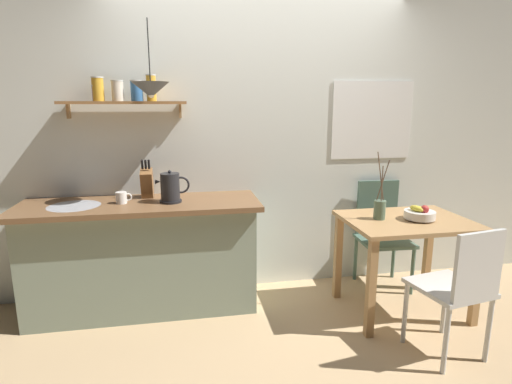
{
  "coord_description": "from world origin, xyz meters",
  "views": [
    {
      "loc": [
        -0.67,
        -2.86,
        1.64
      ],
      "look_at": [
        -0.1,
        0.25,
        0.95
      ],
      "focal_mm": 28.61,
      "sensor_mm": 36.0,
      "label": 1
    }
  ],
  "objects_px": {
    "dining_table": "(405,235)",
    "twig_vase": "(380,208)",
    "dining_chair_near": "(459,285)",
    "knife_block": "(147,182)",
    "dining_chair_far": "(381,229)",
    "pendant_lamp": "(151,90)",
    "fruit_bowl": "(420,214)",
    "electric_kettle": "(171,188)",
    "coffee_mug_by_sink": "(122,198)"
  },
  "relations": [
    {
      "from": "dining_chair_far",
      "to": "knife_block",
      "type": "distance_m",
      "value": 2.1
    },
    {
      "from": "dining_chair_far",
      "to": "fruit_bowl",
      "type": "bearing_deg",
      "value": -88.74
    },
    {
      "from": "dining_chair_near",
      "to": "dining_chair_far",
      "type": "bearing_deg",
      "value": 86.84
    },
    {
      "from": "fruit_bowl",
      "to": "knife_block",
      "type": "bearing_deg",
      "value": 163.84
    },
    {
      "from": "dining_chair_near",
      "to": "fruit_bowl",
      "type": "bearing_deg",
      "value": 82.83
    },
    {
      "from": "dining_chair_far",
      "to": "fruit_bowl",
      "type": "relative_size",
      "value": 4.11
    },
    {
      "from": "dining_chair_near",
      "to": "electric_kettle",
      "type": "xyz_separation_m",
      "value": [
        -1.79,
        1.01,
        0.49
      ]
    },
    {
      "from": "electric_kettle",
      "to": "knife_block",
      "type": "bearing_deg",
      "value": 134.02
    },
    {
      "from": "dining_chair_near",
      "to": "coffee_mug_by_sink",
      "type": "relative_size",
      "value": 7.49
    },
    {
      "from": "dining_table",
      "to": "dining_chair_far",
      "type": "height_order",
      "value": "dining_chair_far"
    },
    {
      "from": "dining_table",
      "to": "twig_vase",
      "type": "distance_m",
      "value": 0.3
    },
    {
      "from": "dining_chair_far",
      "to": "pendant_lamp",
      "type": "relative_size",
      "value": 1.75
    },
    {
      "from": "dining_table",
      "to": "twig_vase",
      "type": "xyz_separation_m",
      "value": [
        -0.21,
        0.04,
        0.21
      ]
    },
    {
      "from": "dining_chair_far",
      "to": "pendant_lamp",
      "type": "bearing_deg",
      "value": -174.45
    },
    {
      "from": "dining_chair_far",
      "to": "coffee_mug_by_sink",
      "type": "xyz_separation_m",
      "value": [
        -2.22,
        -0.13,
        0.42
      ]
    },
    {
      "from": "twig_vase",
      "to": "coffee_mug_by_sink",
      "type": "height_order",
      "value": "twig_vase"
    },
    {
      "from": "twig_vase",
      "to": "coffee_mug_by_sink",
      "type": "xyz_separation_m",
      "value": [
        -1.94,
        0.35,
        0.09
      ]
    },
    {
      "from": "dining_chair_far",
      "to": "twig_vase",
      "type": "xyz_separation_m",
      "value": [
        -0.28,
        -0.48,
        0.33
      ]
    },
    {
      "from": "dining_chair_near",
      "to": "knife_block",
      "type": "xyz_separation_m",
      "value": [
        -1.98,
        1.2,
        0.5
      ]
    },
    {
      "from": "dining_table",
      "to": "dining_chair_far",
      "type": "relative_size",
      "value": 0.99
    },
    {
      "from": "dining_chair_near",
      "to": "coffee_mug_by_sink",
      "type": "distance_m",
      "value": 2.43
    },
    {
      "from": "coffee_mug_by_sink",
      "to": "pendant_lamp",
      "type": "bearing_deg",
      "value": -13.3
    },
    {
      "from": "dining_chair_near",
      "to": "twig_vase",
      "type": "distance_m",
      "value": 0.8
    },
    {
      "from": "dining_chair_far",
      "to": "coffee_mug_by_sink",
      "type": "distance_m",
      "value": 2.26
    },
    {
      "from": "electric_kettle",
      "to": "coffee_mug_by_sink",
      "type": "relative_size",
      "value": 2.15
    },
    {
      "from": "electric_kettle",
      "to": "knife_block",
      "type": "xyz_separation_m",
      "value": [
        -0.19,
        0.2,
        0.01
      ]
    },
    {
      "from": "electric_kettle",
      "to": "coffee_mug_by_sink",
      "type": "height_order",
      "value": "electric_kettle"
    },
    {
      "from": "twig_vase",
      "to": "electric_kettle",
      "type": "xyz_separation_m",
      "value": [
        -1.57,
        0.32,
        0.15
      ]
    },
    {
      "from": "fruit_bowl",
      "to": "coffee_mug_by_sink",
      "type": "xyz_separation_m",
      "value": [
        -2.23,
        0.43,
        0.12
      ]
    },
    {
      "from": "knife_block",
      "to": "dining_chair_near",
      "type": "bearing_deg",
      "value": -31.33
    },
    {
      "from": "dining_table",
      "to": "knife_block",
      "type": "relative_size",
      "value": 3.01
    },
    {
      "from": "dining_chair_near",
      "to": "electric_kettle",
      "type": "height_order",
      "value": "electric_kettle"
    },
    {
      "from": "twig_vase",
      "to": "coffee_mug_by_sink",
      "type": "bearing_deg",
      "value": 169.81
    },
    {
      "from": "electric_kettle",
      "to": "coffee_mug_by_sink",
      "type": "xyz_separation_m",
      "value": [
        -0.37,
        0.03,
        -0.07
      ]
    },
    {
      "from": "fruit_bowl",
      "to": "coffee_mug_by_sink",
      "type": "distance_m",
      "value": 2.28
    },
    {
      "from": "dining_chair_near",
      "to": "knife_block",
      "type": "relative_size",
      "value": 2.89
    },
    {
      "from": "electric_kettle",
      "to": "pendant_lamp",
      "type": "height_order",
      "value": "pendant_lamp"
    },
    {
      "from": "knife_block",
      "to": "coffee_mug_by_sink",
      "type": "bearing_deg",
      "value": -136.62
    },
    {
      "from": "knife_block",
      "to": "twig_vase",
      "type": "bearing_deg",
      "value": -16.32
    },
    {
      "from": "knife_block",
      "to": "pendant_lamp",
      "type": "bearing_deg",
      "value": -70.01
    },
    {
      "from": "fruit_bowl",
      "to": "electric_kettle",
      "type": "height_order",
      "value": "electric_kettle"
    },
    {
      "from": "dining_chair_near",
      "to": "dining_chair_far",
      "type": "xyz_separation_m",
      "value": [
        0.06,
        1.16,
        0.01
      ]
    },
    {
      "from": "pendant_lamp",
      "to": "twig_vase",
      "type": "bearing_deg",
      "value": -9.7
    },
    {
      "from": "coffee_mug_by_sink",
      "to": "dining_chair_far",
      "type": "bearing_deg",
      "value": 3.32
    },
    {
      "from": "dining_chair_near",
      "to": "twig_vase",
      "type": "height_order",
      "value": "twig_vase"
    },
    {
      "from": "dining_chair_far",
      "to": "pendant_lamp",
      "type": "distance_m",
      "value": 2.31
    },
    {
      "from": "dining_chair_far",
      "to": "coffee_mug_by_sink",
      "type": "height_order",
      "value": "coffee_mug_by_sink"
    },
    {
      "from": "dining_chair_near",
      "to": "twig_vase",
      "type": "relative_size",
      "value": 1.73
    },
    {
      "from": "dining_chair_far",
      "to": "twig_vase",
      "type": "relative_size",
      "value": 1.82
    },
    {
      "from": "dining_table",
      "to": "knife_block",
      "type": "distance_m",
      "value": 2.09
    }
  ]
}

